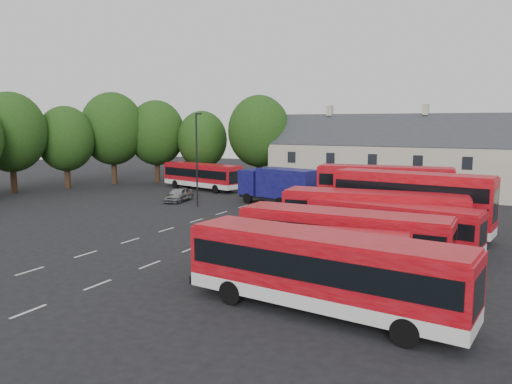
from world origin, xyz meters
TOP-DOWN VIEW (x-y plane):
  - ground at (0.00, 0.00)m, footprint 140.00×140.00m
  - lane_markings at (2.50, 2.00)m, footprint 5.15×33.80m
  - treeline at (-20.74, 19.36)m, footprint 29.92×32.59m
  - terrace_houses at (14.00, 30.00)m, footprint 35.70×7.13m
  - bus_row_a at (16.24, -8.41)m, footprint 12.32×3.97m
  - bus_row_b at (14.12, -5.16)m, footprint 10.23×3.55m
  - bus_row_c at (14.93, -1.77)m, footprint 11.48×2.79m
  - bus_row_d at (16.45, 3.37)m, footprint 10.91×3.88m
  - bus_row_e at (14.81, 5.37)m, footprint 12.31×4.07m
  - bus_dd_south at (16.66, 8.63)m, footprint 11.24×3.77m
  - bus_dd_north at (13.54, 13.71)m, footprint 11.10×3.81m
  - bus_north at (-10.35, 22.36)m, footprint 11.36×5.01m
  - box_truck at (2.72, 16.26)m, footprint 8.66×4.41m
  - silver_car at (-7.36, 13.58)m, footprint 2.38×4.48m
  - lamppost at (-3.84, 11.83)m, footprint 0.62×0.32m

SIDE VIEW (x-z plane):
  - ground at x=0.00m, z-range 0.00..0.00m
  - lane_markings at x=2.50m, z-range 0.00..0.01m
  - silver_car at x=-7.36m, z-range 0.00..1.45m
  - bus_row_b at x=14.12m, z-range 0.29..3.12m
  - bus_row_d at x=16.45m, z-range 0.30..3.32m
  - bus_north at x=-10.35m, z-range 0.32..3.45m
  - bus_row_c at x=14.93m, z-range 0.33..3.56m
  - box_truck at x=2.72m, z-range 0.22..3.85m
  - bus_row_e at x=14.81m, z-range 0.35..3.76m
  - bus_row_a at x=16.24m, z-range 0.35..3.77m
  - bus_dd_north at x=13.54m, z-range 0.31..4.77m
  - bus_dd_south at x=16.66m, z-range 0.31..4.83m
  - terrace_houses at x=14.00m, z-range -1.17..8.89m
  - lamppost at x=-3.84m, z-range 0.30..9.24m
  - treeline at x=-20.74m, z-range 0.68..12.69m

